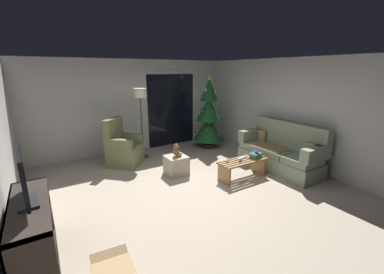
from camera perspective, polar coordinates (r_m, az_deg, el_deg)
name	(u,v)px	position (r m, az deg, el deg)	size (l,w,h in m)	color
ground_plane	(194,192)	(4.75, 0.37, -12.57)	(7.00, 7.00, 0.00)	#B2A38E
wall_back	(135,106)	(7.04, -13.11, 7.02)	(5.72, 0.12, 2.50)	beige
wall_right	(297,113)	(6.29, 23.12, 5.22)	(0.12, 6.00, 2.50)	beige
patio_door_frame	(171,109)	(7.42, -4.87, 6.59)	(1.60, 0.02, 2.20)	silver
patio_door_glass	(171,110)	(7.41, -4.79, 6.19)	(1.50, 0.02, 2.10)	black
couch	(281,152)	(6.01, 19.91, -3.27)	(0.79, 1.94, 1.08)	gray
coffee_table	(242,166)	(5.33, 11.60, -6.56)	(1.10, 0.40, 0.39)	#9E7547
remote_graphite	(228,161)	(5.13, 8.25, -5.55)	(0.04, 0.16, 0.02)	#333338
remote_black	(241,161)	(5.21, 11.20, -5.39)	(0.04, 0.16, 0.02)	black
remote_white	(240,159)	(5.32, 11.16, -4.92)	(0.04, 0.16, 0.02)	silver
remote_silver	(245,157)	(5.41, 12.29, -4.64)	(0.04, 0.16, 0.02)	#ADADB2
book_stack	(256,155)	(5.47, 14.54, -4.12)	(0.29, 0.25, 0.10)	#337042
cell_phone	(257,153)	(5.45, 14.79, -3.60)	(0.07, 0.14, 0.01)	black
christmas_tree	(209,116)	(7.15, 3.88, 4.77)	(0.89, 0.89, 2.07)	#4C1E19
armchair	(123,149)	(6.11, -15.71, -2.59)	(0.97, 0.97, 1.13)	olive
floor_lamp	(140,100)	(6.29, -11.90, 8.48)	(0.32, 0.32, 1.78)	#2D2D30
media_shelf	(31,241)	(3.46, -33.27, -19.51)	(0.40, 1.40, 0.81)	black
television	(23,177)	(3.18, -34.58, -7.69)	(0.23, 0.84, 0.61)	black
ottoman	(176,165)	(5.41, -3.67, -6.54)	(0.44, 0.44, 0.42)	#B2A893
teddy_bear_chestnut	(177,151)	(5.30, -3.61, -3.24)	(0.22, 0.21, 0.29)	brown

